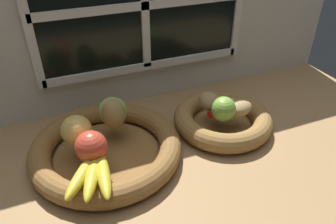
{
  "coord_description": "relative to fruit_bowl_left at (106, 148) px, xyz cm",
  "views": [
    {
      "loc": [
        -29.27,
        -61.4,
        56.08
      ],
      "look_at": [
        -2.59,
        3.49,
        9.58
      ],
      "focal_mm": 34.14,
      "sensor_mm": 36.0,
      "label": 1
    }
  ],
  "objects": [
    {
      "name": "ground_plane",
      "position": [
        19.84,
        -3.49,
        -4.11
      ],
      "size": [
        140.0,
        90.0,
        3.0
      ],
      "primitive_type": "cube",
      "color": "#9E774C"
    },
    {
      "name": "back_wall",
      "position": [
        19.84,
        26.28,
        25.28
      ],
      "size": [
        140.0,
        4.6,
        55.0
      ],
      "color": "silver",
      "rests_on": "ground_plane"
    },
    {
      "name": "fruit_bowl_left",
      "position": [
        0.0,
        0.0,
        0.0
      ],
      "size": [
        38.89,
        38.89,
        5.58
      ],
      "color": "brown",
      "rests_on": "ground_plane"
    },
    {
      "name": "fruit_bowl_right",
      "position": [
        34.5,
        0.0,
        0.02
      ],
      "size": [
        28.51,
        28.51,
        5.58
      ],
      "color": "olive",
      "rests_on": "ground_plane"
    },
    {
      "name": "apple_green_back",
      "position": [
        3.94,
        6.26,
        6.79
      ],
      "size": [
        7.62,
        7.62,
        7.62
      ],
      "primitive_type": "sphere",
      "color": "#99B74C",
      "rests_on": "fruit_bowl_left"
    },
    {
      "name": "apple_golden_left",
      "position": [
        -6.36,
        1.3,
        6.77
      ],
      "size": [
        7.59,
        7.59,
        7.59
      ],
      "primitive_type": "sphere",
      "color": "#DBB756",
      "rests_on": "fruit_bowl_left"
    },
    {
      "name": "apple_red_front",
      "position": [
        -4.26,
        -6.24,
        6.72
      ],
      "size": [
        7.49,
        7.49,
        7.49
      ],
      "primitive_type": "sphere",
      "color": "#CC422D",
      "rests_on": "fruit_bowl_left"
    },
    {
      "name": "pear_brown",
      "position": [
        3.63,
        4.05,
        7.22
      ],
      "size": [
        6.49,
        6.43,
        8.48
      ],
      "primitive_type": "ellipsoid",
      "rotation": [
        0.0,
        0.0,
        6.22
      ],
      "color": "olive",
      "rests_on": "fruit_bowl_left"
    },
    {
      "name": "banana_bunch_front",
      "position": [
        -5.16,
        -12.02,
        4.45
      ],
      "size": [
        12.03,
        17.44,
        2.94
      ],
      "color": "gold",
      "rests_on": "fruit_bowl_left"
    },
    {
      "name": "potato_large",
      "position": [
        34.5,
        0.0,
        5.28
      ],
      "size": [
        9.47,
        8.31,
        4.6
      ],
      "primitive_type": "ellipsoid",
      "rotation": [
        0.0,
        0.0,
        5.77
      ],
      "color": "tan",
      "rests_on": "fruit_bowl_right"
    },
    {
      "name": "potato_small",
      "position": [
        37.48,
        -2.98,
        5.07
      ],
      "size": [
        9.19,
        7.37,
        4.18
      ],
      "primitive_type": "ellipsoid",
      "rotation": [
        0.0,
        0.0,
        3.32
      ],
      "color": "#A38451",
      "rests_on": "fruit_bowl_right"
    },
    {
      "name": "potato_oblong",
      "position": [
        31.15,
        2.61,
        5.57
      ],
      "size": [
        6.49,
        7.98,
        5.18
      ],
      "primitive_type": "ellipsoid",
      "rotation": [
        0.0,
        0.0,
        1.67
      ],
      "color": "#A38451",
      "rests_on": "fruit_bowl_right"
    },
    {
      "name": "lime_near",
      "position": [
        32.09,
        -3.61,
        6.38
      ],
      "size": [
        6.79,
        6.79,
        6.79
      ],
      "primitive_type": "sphere",
      "color": "#7AAD3D",
      "rests_on": "fruit_bowl_right"
    },
    {
      "name": "chili_pepper",
      "position": [
        34.81,
        -1.29,
        4.07
      ],
      "size": [
        12.04,
        3.05,
        2.18
      ],
      "primitive_type": "cone",
      "rotation": [
        0.0,
        1.57,
        0.07
      ],
      "color": "red",
      "rests_on": "fruit_bowl_right"
    }
  ]
}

